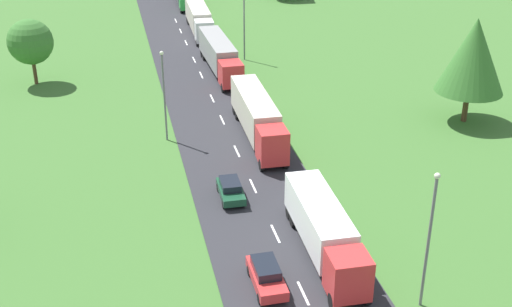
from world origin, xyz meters
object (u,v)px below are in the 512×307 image
Objects in this scene: truck_lead at (324,229)px; lamppost_second at (164,92)px; lamppost_third at (244,23)px; truck_fourth at (199,18)px; tree_pine at (30,42)px; lamppost_lead at (429,235)px; tree_maple at (473,56)px; car_second at (266,275)px; truck_third at (219,54)px; truck_second at (257,116)px; car_third at (231,189)px.

lamppost_second reaches higher than truck_lead.
lamppost_second is 1.00× the size of lamppost_third.
truck_fourth is at bearing 77.06° from lamppost_second.
tree_pine reaches higher than truck_lead.
lamppost_lead is 30.54m from tree_maple.
tree_maple is (16.80, 25.44, 1.77)m from lamppost_lead.
car_second is at bearing -150.91° from truck_lead.
truck_second is at bearing -89.79° from truck_third.
truck_fourth is 43.89m from tree_maple.
truck_fourth is 48.86m from car_third.
tree_pine is at bearing 118.22° from car_third.
car_third is (-0.08, 11.45, -0.07)m from car_second.
lamppost_second reaches higher than truck_third.
truck_lead is 19.75m from truck_second.
truck_second is 21.37m from tree_maple.
tree_pine is (-25.34, 46.26, -0.05)m from lamppost_lead.
lamppost_second is 29.30m from tree_maple.
truck_third is at bearing 83.97° from car_second.
lamppost_second is at bearing 106.87° from car_third.
car_second is (-4.60, -60.06, -1.28)m from truck_fourth.
car_second reaches higher than car_third.
truck_lead reaches higher than car_third.
truck_third is 1.47× the size of tree_maple.
truck_lead is 10.12m from car_third.
truck_second is at bearing -99.04° from lamppost_third.
truck_second reaches higher than truck_fourth.
truck_second is 22.75m from car_second.
truck_third is 3.52× the size of car_second.
truck_second is 0.97× the size of truck_fourth.
lamppost_lead reaches higher than car_third.
lamppost_second reaches higher than truck_fourth.
lamppost_third is (-0.29, 49.82, -0.20)m from lamppost_lead.
lamppost_second is (-8.37, -36.43, 2.59)m from truck_fourth.
tree_maple reaches higher than car_second.
car_third is at bearing -61.78° from tree_pine.
tree_maple reaches higher than lamppost_lead.
truck_lead is at bearing -62.01° from tree_pine.
truck_fourth is at bearing 118.45° from tree_maple.
lamppost_third is (8.38, 34.62, 3.94)m from car_third.
truck_second reaches higher than car_second.
truck_lead is 39.55m from truck_third.
lamppost_second is (-8.21, -18.42, 2.57)m from truck_third.
tree_maple reaches higher than car_third.
tree_maple is (20.80, -38.38, 4.56)m from truck_fourth.
car_third is at bearing 119.71° from lamppost_lead.
truck_lead is 5.29m from car_second.
truck_fourth is 1.74× the size of lamppost_third.
lamppost_second is at bearing 176.18° from tree_maple.
car_second is at bearing -89.61° from car_third.
tree_pine is at bearing 111.50° from car_second.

